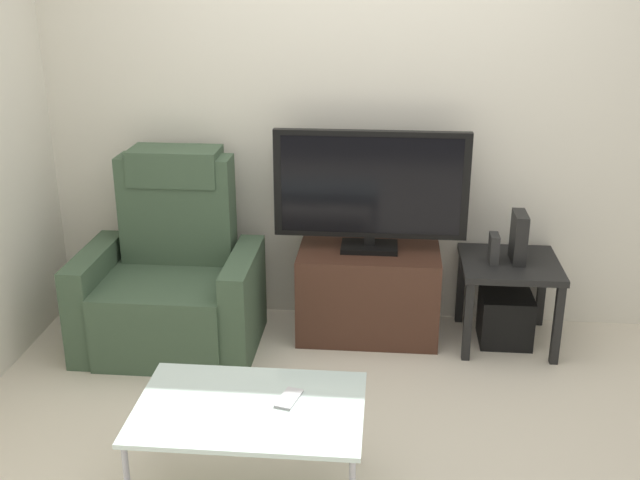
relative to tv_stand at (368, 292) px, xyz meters
The scene contains 11 objects.
ground_plane 0.88m from the tv_stand, 94.27° to the right, with size 6.40×6.40×0.00m, color beige.
wall_back 1.08m from the tv_stand, 101.90° to the left, with size 6.40×0.06×2.60m, color beige.
tv_stand is the anchor object (origin of this frame).
television 0.62m from the tv_stand, 90.00° to the left, with size 1.08×0.20×0.69m.
recliner_armchair 1.12m from the tv_stand, behind, with size 0.98×0.78×1.08m.
side_table 0.80m from the tv_stand, ahead, with size 0.54×0.54×0.50m.
subwoofer_box 0.80m from the tv_stand, ahead, with size 0.29×0.29×0.29m, color black.
book_upright 0.76m from the tv_stand, ahead, with size 0.05×0.12×0.16m, color #262626.
game_console 0.90m from the tv_stand, ahead, with size 0.07×0.20×0.28m, color black.
coffee_table 1.57m from the tv_stand, 105.66° to the right, with size 0.90×0.60×0.43m.
cell_phone 1.48m from the tv_stand, 100.71° to the right, with size 0.07×0.15×0.01m, color #B7B7BC.
Camera 1 is at (0.15, -3.24, 2.09)m, focal length 43.18 mm.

